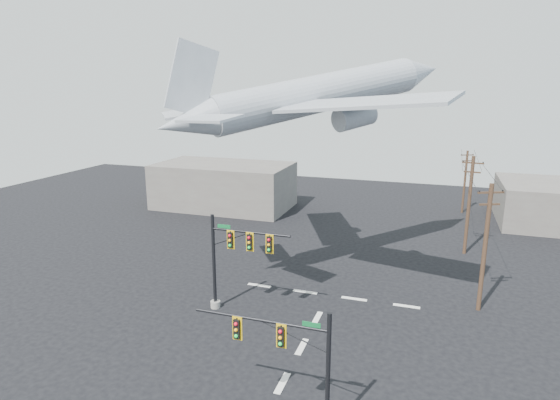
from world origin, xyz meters
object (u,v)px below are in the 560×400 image
(utility_pole_c, at_px, (465,181))
(airliner, at_px, (319,95))
(utility_pole_a, at_px, (485,246))
(signal_mast_far, at_px, (232,259))
(utility_pole_b, at_px, (469,204))
(signal_mast_near, at_px, (297,365))

(utility_pole_c, xyz_separation_m, airliner, (-13.01, -27.12, 11.29))
(utility_pole_a, height_order, airliner, airliner)
(signal_mast_far, xyz_separation_m, utility_pole_c, (17.32, 35.03, 0.21))
(signal_mast_far, relative_size, airliner, 0.31)
(utility_pole_b, xyz_separation_m, utility_pole_c, (0.42, 16.45, -0.83))
(utility_pole_a, bearing_deg, signal_mast_far, 175.21)
(signal_mast_far, xyz_separation_m, utility_pole_b, (16.90, 18.58, 1.04))
(utility_pole_a, distance_m, utility_pole_b, 12.61)
(utility_pole_b, bearing_deg, signal_mast_near, -96.66)
(signal_mast_near, distance_m, utility_pole_c, 46.24)
(utility_pole_a, bearing_deg, utility_pole_b, 68.24)
(utility_pole_a, relative_size, airliner, 0.41)
(utility_pole_a, xyz_separation_m, airliner, (-13.04, 1.93, 10.55))
(signal_mast_near, relative_size, utility_pole_b, 0.72)
(signal_mast_near, distance_m, airliner, 22.14)
(signal_mast_far, relative_size, utility_pole_b, 0.74)
(signal_mast_far, height_order, utility_pole_a, utility_pole_a)
(airliner, bearing_deg, utility_pole_a, -58.39)
(signal_mast_near, height_order, utility_pole_a, utility_pole_a)
(signal_mast_far, relative_size, utility_pole_c, 0.89)
(signal_mast_near, distance_m, utility_pole_b, 30.23)
(utility_pole_c, bearing_deg, utility_pole_a, -112.69)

